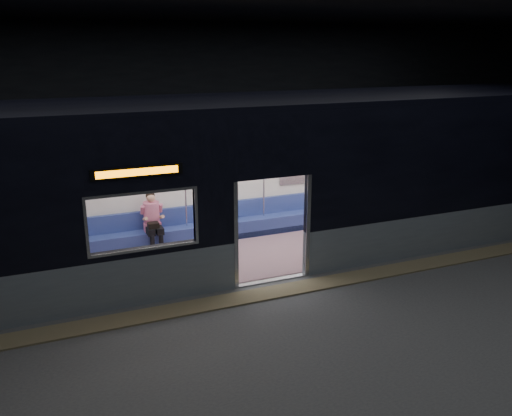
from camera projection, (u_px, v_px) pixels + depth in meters
station_floor at (296, 304)px, 9.53m from camera, size 24.00×14.00×0.01m
station_envelope at (301, 92)px, 8.47m from camera, size 24.00×14.00×5.00m
tactile_strip at (283, 290)px, 10.01m from camera, size 22.80×0.50×0.03m
metro_car at (243, 172)px, 11.24m from camera, size 18.00×3.04×3.35m
passenger at (152, 217)px, 11.80m from camera, size 0.37×0.64×1.29m
handbag at (153, 225)px, 11.64m from camera, size 0.28×0.26×0.12m
transit_map at (299, 169)px, 13.25m from camera, size 0.94×0.03×0.61m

